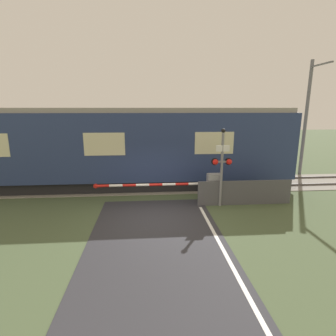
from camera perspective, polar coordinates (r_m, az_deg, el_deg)
The scene contains 7 objects.
ground_plane at distance 10.35m, azimuth -2.80°, elevation -10.96°, with size 80.00×80.00×0.00m, color #475638.
track_bed at distance 14.51m, azimuth -3.35°, elevation -3.75°, with size 36.00×3.20×0.13m.
train at distance 14.19m, azimuth -12.67°, elevation 4.35°, with size 19.09×2.98×4.20m.
crossing_barrier at distance 11.80m, azimuth 8.09°, elevation -4.33°, with size 5.57×0.44×1.35m.
signal_post at distance 11.31m, azimuth 11.66°, elevation 1.06°, with size 0.89×0.26×3.37m.
catenary_pole at distance 18.48m, azimuth 27.90°, elevation 9.77°, with size 0.20×1.90×6.97m.
roadside_fence at distance 12.06m, azimuth 16.37°, elevation -5.17°, with size 4.19×0.06×1.10m.
Camera 1 is at (-0.25, -9.46, 4.20)m, focal length 28.00 mm.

